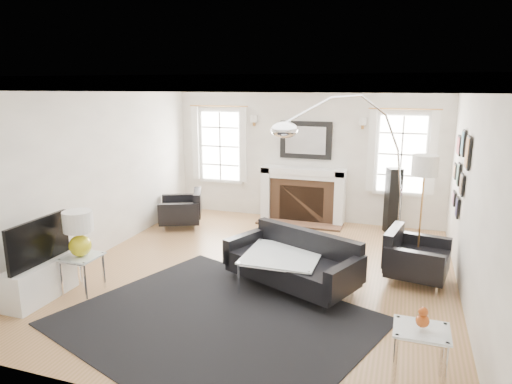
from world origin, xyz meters
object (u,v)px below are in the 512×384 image
(sofa, at_px, (294,263))
(coffee_table, at_px, (283,256))
(fireplace, at_px, (303,196))
(gourd_lamp, at_px, (79,230))
(armchair_left, at_px, (183,210))
(arc_floor_lamp, at_px, (346,173))
(armchair_right, at_px, (413,258))

(sofa, bearing_deg, coffee_table, -160.89)
(fireplace, relative_size, coffee_table, 1.67)
(fireplace, height_order, gourd_lamp, gourd_lamp)
(armchair_left, distance_m, arc_floor_lamp, 3.59)
(armchair_left, distance_m, armchair_right, 4.47)
(gourd_lamp, bearing_deg, fireplace, 63.33)
(gourd_lamp, bearing_deg, coffee_table, 22.80)
(armchair_right, relative_size, gourd_lamp, 1.66)
(gourd_lamp, xyz_separation_m, arc_floor_lamp, (3.19, 2.06, 0.59))
(sofa, height_order, armchair_left, sofa)
(armchair_right, distance_m, gourd_lamp, 4.61)
(sofa, bearing_deg, gourd_lamp, -157.41)
(sofa, xyz_separation_m, arc_floor_lamp, (0.54, 0.96, 1.13))
(armchair_right, distance_m, arc_floor_lamp, 1.54)
(armchair_left, relative_size, gourd_lamp, 1.79)
(sofa, bearing_deg, fireplace, 100.73)
(armchair_left, relative_size, arc_floor_lamp, 0.41)
(sofa, relative_size, coffee_table, 1.99)
(sofa, height_order, coffee_table, sofa)
(armchair_right, xyz_separation_m, arc_floor_lamp, (-1.03, 0.28, 1.12))
(sofa, distance_m, armchair_right, 1.71)
(fireplace, xyz_separation_m, sofa, (0.57, -3.03, -0.21))
(sofa, relative_size, armchair_right, 1.98)
(fireplace, height_order, armchair_left, fireplace)
(fireplace, distance_m, coffee_table, 3.11)
(armchair_right, relative_size, arc_floor_lamp, 0.38)
(armchair_left, distance_m, gourd_lamp, 3.10)
(fireplace, distance_m, arc_floor_lamp, 2.52)
(gourd_lamp, bearing_deg, sofa, 22.59)
(fireplace, distance_m, sofa, 3.09)
(armchair_left, xyz_separation_m, coffee_table, (2.57, -2.00, 0.09))
(armchair_left, height_order, gourd_lamp, gourd_lamp)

